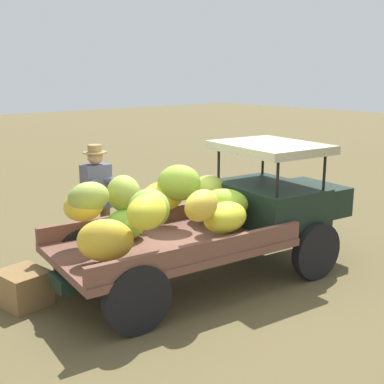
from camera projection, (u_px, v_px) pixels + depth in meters
name	position (u px, v px, depth m)	size (l,w,h in m)	color
ground_plane	(196.00, 285.00, 6.94)	(60.00, 60.00, 0.00)	brown
truck	(214.00, 213.00, 7.00)	(4.60, 2.22, 1.85)	black
farmer	(97.00, 198.00, 7.39)	(0.53, 0.46, 1.83)	olive
wooden_crate	(23.00, 288.00, 6.33)	(0.59, 0.51, 0.44)	olive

